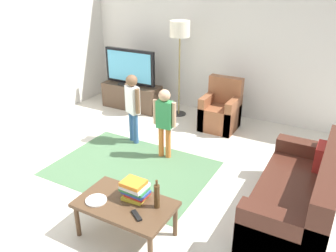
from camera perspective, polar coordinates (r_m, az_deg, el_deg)
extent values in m
plane|color=beige|center=(4.57, -3.70, -10.19)|extent=(7.80, 7.80, 0.00)
cube|color=silver|center=(6.60, 10.41, 13.19)|extent=(6.00, 0.12, 2.70)
cube|color=#4C724C|center=(4.99, -6.04, -6.97)|extent=(2.20, 1.60, 0.01)
cube|color=#4C3828|center=(7.07, -6.00, 4.94)|extent=(1.20, 0.44, 0.50)
cube|color=black|center=(7.08, -6.18, 3.67)|extent=(1.10, 0.32, 0.03)
cube|color=black|center=(6.97, -6.19, 6.94)|extent=(0.44, 0.28, 0.03)
cube|color=black|center=(6.87, -6.32, 9.76)|extent=(1.10, 0.07, 0.68)
cube|color=#59B2D8|center=(6.85, -6.50, 9.69)|extent=(1.00, 0.01, 0.58)
cube|color=#472319|center=(4.21, 20.03, -11.75)|extent=(0.80, 1.80, 0.42)
cube|color=#472319|center=(4.08, 24.64, -10.12)|extent=(0.20, 1.80, 0.86)
cube|color=#472319|center=(3.53, 17.76, -17.58)|extent=(0.80, 0.20, 0.60)
cube|color=#472319|center=(4.85, 21.91, -5.76)|extent=(0.80, 0.20, 0.60)
cube|color=#B22823|center=(4.50, 23.81, -4.72)|extent=(0.10, 0.32, 0.32)
cube|color=brown|center=(6.16, 8.53, 1.37)|extent=(0.60, 0.60, 0.42)
cube|color=brown|center=(6.26, 9.39, 4.08)|extent=(0.60, 0.16, 0.90)
cube|color=brown|center=(6.20, 6.51, 2.56)|extent=(0.12, 0.60, 0.60)
cube|color=brown|center=(6.05, 10.70, 1.71)|extent=(0.12, 0.60, 0.60)
cylinder|color=#262626|center=(6.79, 1.78, 2.06)|extent=(0.28, 0.28, 0.02)
cylinder|color=#99844C|center=(6.54, 1.87, 8.14)|extent=(0.03, 0.03, 1.50)
cylinder|color=silver|center=(6.35, 1.98, 15.78)|extent=(0.36, 0.36, 0.28)
cylinder|color=#33598C|center=(5.68, -6.01, -0.01)|extent=(0.09, 0.09, 0.51)
cylinder|color=#33598C|center=(5.58, -5.38, -0.43)|extent=(0.09, 0.09, 0.51)
cube|color=white|center=(5.45, -5.90, 4.34)|extent=(0.28, 0.23, 0.44)
sphere|color=brown|center=(5.35, -6.05, 7.48)|extent=(0.18, 0.18, 0.18)
cylinder|color=brown|center=(5.57, -6.73, 5.00)|extent=(0.07, 0.07, 0.40)
cylinder|color=brown|center=(5.32, -5.06, 4.10)|extent=(0.07, 0.07, 0.40)
cylinder|color=orange|center=(5.18, -1.14, -2.59)|extent=(0.08, 0.08, 0.48)
cylinder|color=orange|center=(5.14, 0.03, -2.82)|extent=(0.08, 0.08, 0.48)
cube|color=#338C4C|center=(4.97, -0.58, 1.90)|extent=(0.24, 0.15, 0.41)
sphere|color=tan|center=(4.87, -0.59, 5.09)|extent=(0.17, 0.17, 0.17)
cylinder|color=tan|center=(5.02, -2.11, 2.37)|extent=(0.06, 0.06, 0.37)
cylinder|color=tan|center=(4.91, 0.99, 1.86)|extent=(0.06, 0.06, 0.37)
cube|color=#513823|center=(3.65, -7.08, -12.75)|extent=(1.00, 0.60, 0.04)
cylinder|color=#513823|center=(3.87, -14.76, -14.92)|extent=(0.05, 0.05, 0.38)
cylinder|color=#513823|center=(3.43, -2.95, -20.05)|extent=(0.05, 0.05, 0.38)
cylinder|color=#513823|center=(4.16, -10.04, -11.31)|extent=(0.05, 0.05, 0.38)
cylinder|color=#513823|center=(3.76, 1.20, -15.39)|extent=(0.05, 0.05, 0.38)
cube|color=yellow|center=(3.68, -5.54, -11.62)|extent=(0.24, 0.20, 0.03)
cube|color=red|center=(3.66, -5.11, -11.15)|extent=(0.23, 0.18, 0.03)
cube|color=#334CA5|center=(3.64, -5.33, -10.79)|extent=(0.27, 0.19, 0.03)
cube|color=#388C4C|center=(3.64, -5.60, -10.33)|extent=(0.28, 0.19, 0.03)
cube|color=white|center=(3.62, -5.53, -9.83)|extent=(0.26, 0.23, 0.04)
cube|color=orange|center=(3.58, -5.74, -9.39)|extent=(0.24, 0.20, 0.04)
cylinder|color=#4C3319|center=(3.48, -1.85, -11.57)|extent=(0.06, 0.06, 0.26)
cylinder|color=#4C3319|center=(3.39, -1.89, -9.41)|extent=(0.02, 0.02, 0.06)
cube|color=black|center=(3.45, -5.23, -14.53)|extent=(0.17, 0.13, 0.02)
cylinder|color=white|center=(3.71, -11.81, -11.95)|extent=(0.22, 0.22, 0.02)
cube|color=silver|center=(3.69, -11.58, -11.92)|extent=(0.13, 0.10, 0.01)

